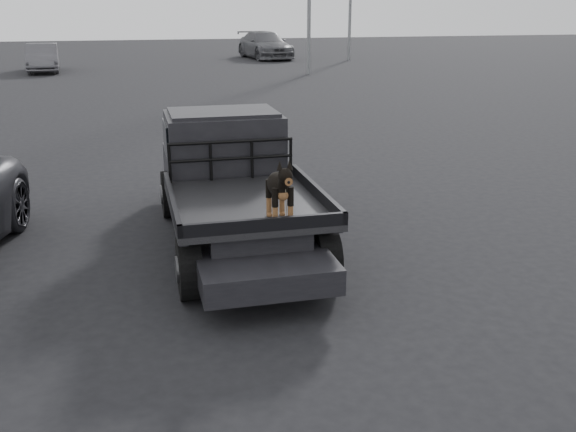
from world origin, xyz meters
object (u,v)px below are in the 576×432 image
object	(u,v)px
distant_car_b	(265,45)
distant_car_a	(43,58)
flatbed_ute	(235,213)
dog	(279,190)

from	to	relation	value
distant_car_b	distant_car_a	bearing A→B (deg)	-163.45
distant_car_a	flatbed_ute	bearing A→B (deg)	-83.18
flatbed_ute	distant_car_b	bearing A→B (deg)	77.34
flatbed_ute	dog	size ratio (longest dim) A/B	7.30
distant_car_a	distant_car_b	world-z (taller)	distant_car_b
dog	distant_car_b	world-z (taller)	distant_car_b
dog	distant_car_a	world-z (taller)	dog
dog	distant_car_b	distance (m)	35.22
dog	distant_car_b	xyz separation A→B (m)	(7.10, 34.49, -0.46)
flatbed_ute	distant_car_a	size ratio (longest dim) A/B	1.26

